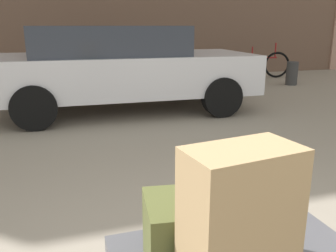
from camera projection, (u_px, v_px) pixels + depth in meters
duffel_bag_olive_center at (211, 232)px, 1.64m from camera, size 0.64×0.42×0.35m
suitcase_tan_rear_right at (239, 233)px, 1.34m from camera, size 0.45×0.29×0.67m
parked_car at (121, 66)px, 6.03m from camera, size 4.36×2.03×1.42m
bicycle_leaning at (259, 64)px, 10.05m from camera, size 1.72×0.50×0.96m
bollard_kerb_near at (186, 78)px, 8.06m from camera, size 0.28×0.28×0.57m
bollard_kerb_mid at (247, 75)px, 8.51m from camera, size 0.28×0.28×0.57m
bollard_kerb_far at (292, 73)px, 8.87m from camera, size 0.28×0.28×0.57m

